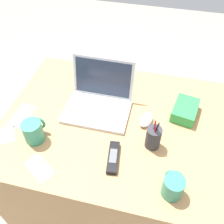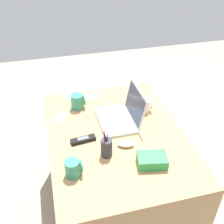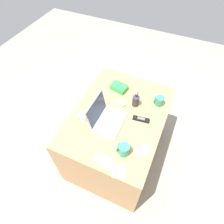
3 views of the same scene
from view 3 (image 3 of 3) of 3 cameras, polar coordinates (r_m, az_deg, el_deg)
name	(u,v)px [view 3 (image 3 of 3)]	position (r m, az deg, el deg)	size (l,w,h in m)	color
ground_plane	(117,151)	(2.47, 1.52, -11.34)	(6.00, 6.00, 0.00)	gray
desk	(118,135)	(2.15, 1.73, -6.79)	(1.14, 0.85, 0.74)	tan
laptop	(106,118)	(1.76, -1.79, -1.78)	(0.32, 0.27, 0.23)	silver
computer_mouse	(121,103)	(1.92, 2.67, 2.70)	(0.06, 0.10, 0.03)	white
coffee_mug_white	(83,117)	(1.79, -8.32, -1.36)	(0.07, 0.08, 0.09)	white
coffee_mug_tall	(159,101)	(1.95, 13.55, 3.19)	(0.08, 0.09, 0.10)	#338C6B
coffee_mug_spare	(124,149)	(1.59, 3.38, -10.82)	(0.09, 0.10, 0.11)	#338C6B
cordless_phone	(141,119)	(1.82, 8.45, -2.08)	(0.06, 0.16, 0.03)	black
pen_holder	(136,101)	(1.89, 6.91, 3.23)	(0.07, 0.07, 0.18)	#333338
snack_bag	(119,87)	(2.05, 2.07, 7.19)	(0.11, 0.16, 0.06)	green
paper_note_near_laptop	(143,151)	(1.66, 9.02, -11.02)	(0.13, 0.07, 0.00)	white
paper_note_left	(104,161)	(1.60, -2.34, -14.00)	(0.08, 0.15, 0.00)	white
paper_note_right	(118,171)	(1.57, 1.90, -16.66)	(0.11, 0.10, 0.00)	white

